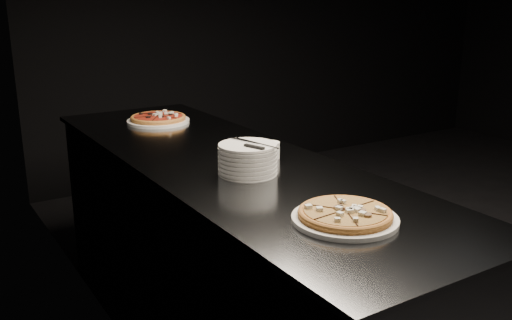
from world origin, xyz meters
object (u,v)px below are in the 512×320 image
plate_stack (248,159)px  ramekin (270,150)px  cutlery (252,144)px  pizza_tomato (158,119)px  counter (227,259)px  pizza_mushroom (345,215)px

plate_stack → ramekin: (0.19, 0.13, -0.02)m
cutlery → ramekin: 0.25m
pizza_tomato → plate_stack: bearing=-93.9°
counter → cutlery: (-0.02, -0.25, 0.58)m
pizza_mushroom → ramekin: size_ratio=4.11×
pizza_tomato → ramekin: bearing=-82.1°
counter → cutlery: 0.63m
cutlery → ramekin: bearing=21.3°
counter → plate_stack: bearing=-97.8°
pizza_mushroom → counter: bearing=87.5°
plate_stack → ramekin: 0.24m
plate_stack → cutlery: 0.06m
ramekin → pizza_tomato: bearing=97.9°
pizza_mushroom → pizza_tomato: size_ratio=0.97×
plate_stack → cutlery: size_ratio=0.93×
counter → plate_stack: (-0.03, -0.23, 0.52)m
cutlery → ramekin: size_ratio=3.03×
cutlery → ramekin: cutlery is taller
pizza_tomato → plate_stack: plate_stack is taller
pizza_tomato → cutlery: cutlery is taller
plate_stack → cutlery: cutlery is taller
pizza_mushroom → plate_stack: plate_stack is taller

